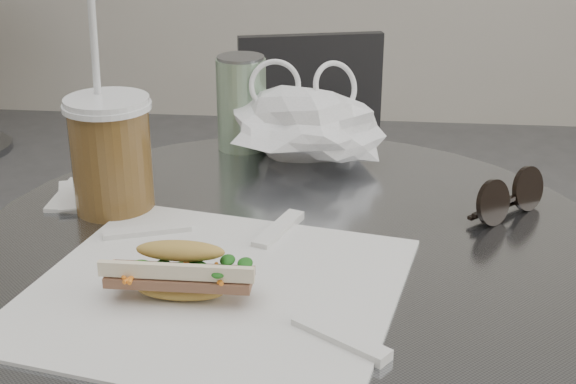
# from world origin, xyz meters

# --- Properties ---
(chair_far) EXTENTS (0.42, 0.45, 0.79)m
(chair_far) POSITION_xyz_m (-0.01, 0.99, 0.35)
(chair_far) COLOR #2A2A2C
(chair_far) RESTS_ON ground
(sandwich_paper) EXTENTS (0.43, 0.41, 0.00)m
(sandwich_paper) POSITION_xyz_m (-0.07, 0.07, 0.74)
(sandwich_paper) COLOR white
(sandwich_paper) RESTS_ON cafe_table
(banh_mi) EXTENTS (0.18, 0.07, 0.06)m
(banh_mi) POSITION_xyz_m (-0.10, 0.05, 0.77)
(banh_mi) COLOR gold
(banh_mi) RESTS_ON sandwich_paper
(iced_coffee) EXTENTS (0.11, 0.11, 0.31)m
(iced_coffee) POSITION_xyz_m (-0.23, 0.27, 0.82)
(iced_coffee) COLOR brown
(iced_coffee) RESTS_ON cafe_table
(sunglasses) EXTENTS (0.11, 0.11, 0.06)m
(sunglasses) POSITION_xyz_m (0.26, 0.29, 0.76)
(sunglasses) COLOR black
(sunglasses) RESTS_ON cafe_table
(plastic_bag) EXTENTS (0.26, 0.23, 0.11)m
(plastic_bag) POSITION_xyz_m (-0.01, 0.45, 0.79)
(plastic_bag) COLOR white
(plastic_bag) RESTS_ON cafe_table
(napkin_stack) EXTENTS (0.13, 0.13, 0.01)m
(napkin_stack) POSITION_xyz_m (-0.27, 0.30, 0.74)
(napkin_stack) COLOR white
(napkin_stack) RESTS_ON cafe_table
(drink_can) EXTENTS (0.07, 0.07, 0.14)m
(drink_can) POSITION_xyz_m (-0.11, 0.51, 0.81)
(drink_can) COLOR #528A50
(drink_can) RESTS_ON cafe_table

